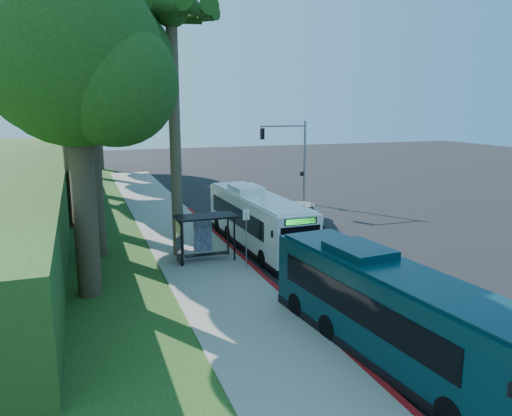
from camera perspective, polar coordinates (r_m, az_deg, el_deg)
name	(u,v)px	position (r m, az deg, el deg)	size (l,w,h in m)	color
ground	(302,237)	(32.04, 5.23, -3.32)	(140.00, 140.00, 0.00)	black
sidewalk	(189,247)	(29.80, -7.66, -4.41)	(4.50, 70.00, 0.12)	gray
red_curb	(248,262)	(26.67, -0.97, -6.22)	(0.25, 30.00, 0.13)	maroon
grass_verge	(86,235)	(34.06, -18.88, -2.95)	(8.00, 70.00, 0.06)	#234719
bus_shelter	(200,229)	(26.66, -6.37, -2.41)	(3.20, 1.51, 2.55)	black
stop_sign_pole	(246,230)	(25.08, -1.12, -2.58)	(0.35, 0.06, 3.17)	gray
traffic_signal_pole	(294,152)	(41.81, 4.31, 6.36)	(4.10, 0.30, 7.00)	gray
palm_tree	(171,22)	(27.32, -9.66, 20.19)	(4.20, 4.20, 14.40)	#4C3F2D
tree_0	(85,47)	(28.21, -18.95, 17.06)	(8.40, 8.00, 15.70)	#382B1E
tree_1	(65,35)	(36.32, -20.96, 18.00)	(10.50, 10.00, 18.26)	#382B1E
tree_2	(89,78)	(44.11, -18.59, 13.95)	(8.82, 8.40, 15.12)	#382B1E
tree_3	(63,65)	(52.18, -21.17, 14.99)	(10.08, 9.60, 17.28)	#382B1E
tree_4	(90,92)	(60.09, -18.44, 12.47)	(8.40, 8.00, 14.14)	#382B1E
tree_5	(97,100)	(68.10, -17.73, 11.70)	(7.35, 7.00, 12.86)	#382B1E
tree_6	(77,68)	(22.09, -19.77, 14.78)	(7.56, 7.20, 13.74)	#382B1E
white_bus	(257,219)	(29.41, 0.09, -1.30)	(2.77, 11.47, 3.40)	white
teal_bus	(390,311)	(17.22, 15.12, -11.26)	(3.53, 11.56, 3.39)	#092B33
pickup	(303,213)	(35.58, 5.38, -0.61)	(2.41, 5.22, 1.45)	silver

